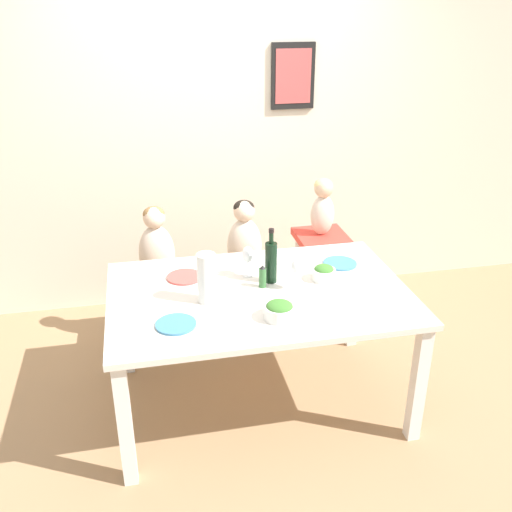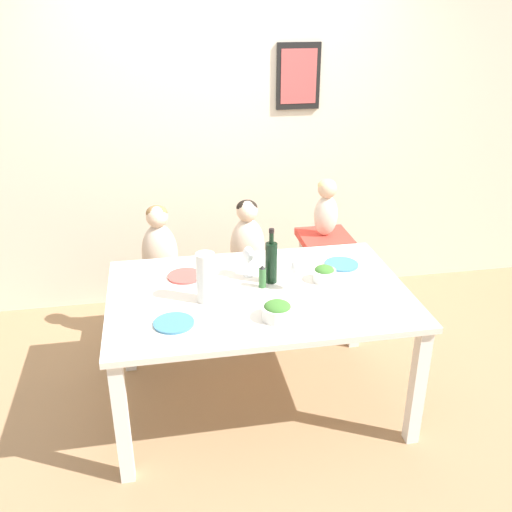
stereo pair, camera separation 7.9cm
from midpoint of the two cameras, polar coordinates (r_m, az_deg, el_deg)
name	(u,v)px [view 1 (the left image)]	position (r m, az deg, el deg)	size (l,w,h in m)	color
ground_plane	(259,400)	(3.60, -0.37, -14.22)	(14.00, 14.00, 0.00)	#9E7A56
wall_back	(218,130)	(4.33, -4.39, 12.49)	(10.00, 0.09, 2.70)	beige
dining_table	(259,305)	(3.22, -0.41, -4.91)	(1.66, 1.09, 0.76)	silver
chair_far_left	(160,291)	(4.01, -10.15, -3.46)	(0.41, 0.42, 0.47)	silver
chair_far_center	(245,283)	(4.05, -1.69, -2.68)	(0.41, 0.42, 0.47)	silver
chair_right_highchair	(320,254)	(4.10, 5.90, 0.19)	(0.35, 0.35, 0.72)	silver
person_child_left	(156,246)	(3.86, -10.53, 1.02)	(0.24, 0.17, 0.54)	beige
person_child_center	(244,238)	(3.91, -1.75, 1.77)	(0.24, 0.17, 0.54)	beige
person_baby_right	(323,204)	(3.96, 6.13, 5.16)	(0.17, 0.13, 0.40)	beige
wine_bottle	(271,261)	(3.23, 0.81, -0.50)	(0.07, 0.07, 0.33)	black
paper_towel_roll	(207,278)	(3.03, -5.70, -2.22)	(0.10, 0.10, 0.28)	white
wine_glass_near	(297,269)	(3.14, 3.39, -1.28)	(0.07, 0.07, 0.18)	white
wine_glass_far	(248,255)	(3.30, -1.54, 0.06)	(0.07, 0.07, 0.18)	white
salad_bowl_large	(279,310)	(2.90, 1.57, -5.44)	(0.16, 0.16, 0.09)	white
salad_bowl_small	(324,273)	(3.30, 6.12, -1.68)	(0.13, 0.13, 0.09)	white
dinner_plate_front_left	(176,324)	(2.90, -8.80, -6.76)	(0.21, 0.21, 0.01)	teal
dinner_plate_back_left	(184,277)	(3.35, -7.84, -2.09)	(0.21, 0.21, 0.01)	#D14C47
dinner_plate_back_right	(340,263)	(3.52, 7.76, -0.73)	(0.21, 0.21, 0.01)	teal
condiment_bottle_hot_sauce	(263,277)	(3.20, -0.05, -2.08)	(0.04, 0.04, 0.14)	#336633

